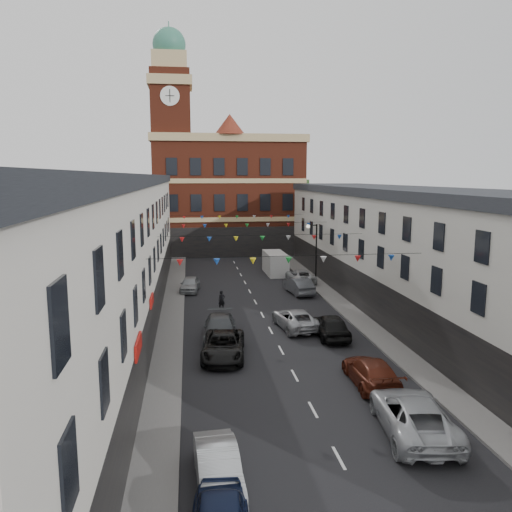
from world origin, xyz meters
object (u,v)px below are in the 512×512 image
car_left_d (220,328)px  car_right_b (413,415)px  car_right_c (371,372)px  car_left_b (218,467)px  car_right_f (300,276)px  pedestrian (222,300)px  street_lamp (314,246)px  moving_car (295,319)px  car_right_d (331,326)px  car_right_e (298,286)px  car_left_c (224,346)px  car_left_e (190,284)px  white_van (275,263)px

car_left_d → car_right_b: car_right_b is taller
car_left_d → car_right_c: bearing=-45.1°
car_left_b → car_right_f: 33.72m
car_right_c → pedestrian: size_ratio=3.19×
street_lamp → car_right_c: bearing=-97.1°
car_right_b → moving_car: size_ratio=1.15×
street_lamp → car_right_b: (-2.95, -28.58, -3.10)m
car_right_b → pedestrian: 21.56m
car_right_f → car_right_d: bearing=82.3°
car_right_b → car_right_d: 12.61m
car_right_e → moving_car: bearing=68.5°
car_right_b → car_right_f: car_right_b is taller
car_left_d → car_right_e: bearing=60.7°
car_left_c → car_right_f: 21.84m
moving_car → pedestrian: size_ratio=3.24×
car_left_e → car_right_d: size_ratio=0.87×
street_lamp → moving_car: 14.89m
car_right_f → moving_car: 15.27m
car_left_d → car_right_f: size_ratio=1.04×
car_right_d → moving_car: 2.94m
car_left_e → car_right_d: bearing=-51.0°
car_left_d → pedestrian: bearing=89.6°
car_left_b → car_left_d: size_ratio=0.80×
car_left_c → moving_car: size_ratio=1.04×
car_right_b → car_right_c: car_right_b is taller
car_right_c → car_right_d: bearing=-89.4°
car_left_e → car_right_d: (9.20, -14.72, 0.11)m
car_left_b → white_van: white_van is taller
pedestrian → street_lamp: bearing=23.2°
car_right_b → car_right_d: (0.10, 12.61, -0.01)m
car_left_b → car_right_f: car_right_f is taller
white_van → pedestrian: 15.64m
street_lamp → pedestrian: bearing=-139.8°
car_left_e → car_right_b: 28.80m
car_left_c → car_left_d: 3.42m
car_right_e → moving_car: (-2.49, -10.25, -0.06)m
car_right_d → moving_car: size_ratio=0.93×
car_left_b → car_right_b: (8.25, 2.49, 0.12)m
car_left_e → pedestrian: (2.50, -6.80, 0.09)m
car_right_e → car_right_f: car_right_e is taller
car_right_d → street_lamp: bearing=-98.7°
car_left_d → car_right_d: size_ratio=1.11×
car_right_e → white_van: white_van is taller
car_right_b → car_right_c: 4.83m
car_left_c → car_left_e: 17.63m
car_left_c → pedestrian: bearing=93.5°
car_left_d → street_lamp: bearing=60.8°
car_left_b → white_van: (8.45, 37.10, 0.49)m
car_right_f → pedestrian: (-8.50, -9.14, 0.09)m
white_van → car_left_c: bearing=-107.5°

